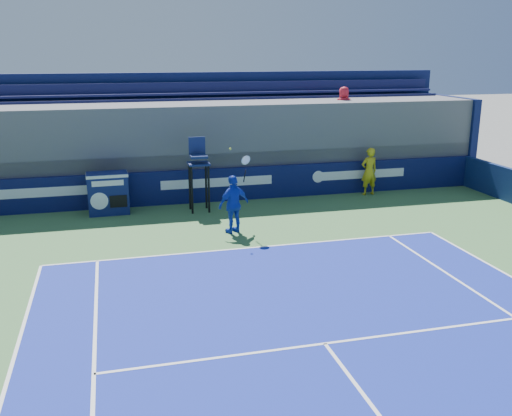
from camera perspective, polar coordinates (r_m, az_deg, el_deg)
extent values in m
imported|color=gold|center=(21.65, 11.24, 3.61)|extent=(0.68, 0.48, 1.77)
cube|color=white|center=(15.66, -0.35, -3.98)|extent=(10.97, 0.07, 0.00)
cube|color=white|center=(10.87, 6.91, -13.31)|extent=(8.23, 0.07, 0.00)
cube|color=#0B1041|center=(20.40, -3.93, 2.30)|extent=(20.40, 0.20, 1.20)
cube|color=white|center=(20.10, -20.94, 1.45)|extent=(3.20, 0.01, 0.32)
cube|color=white|center=(20.27, -3.88, 2.57)|extent=(4.00, 0.01, 0.32)
cube|color=white|center=(21.93, 10.41, 3.33)|extent=(3.60, 0.01, 0.32)
cylinder|color=white|center=(21.28, 6.24, 3.13)|extent=(0.44, 0.01, 0.44)
cube|color=#0F194F|center=(19.36, -14.57, 1.42)|extent=(1.32, 0.74, 1.40)
cube|color=silver|center=(19.23, -14.69, 3.24)|extent=(1.34, 0.76, 0.10)
cylinder|color=white|center=(19.05, -15.40, 0.67)|extent=(0.56, 0.04, 0.56)
cube|color=black|center=(19.07, -13.59, 0.65)|extent=(0.55, 0.04, 0.40)
cube|color=silver|center=(18.92, -14.61, 2.40)|extent=(1.00, 0.04, 0.18)
cylinder|color=black|center=(18.84, -6.42, 1.76)|extent=(0.07, 0.07, 1.60)
cylinder|color=black|center=(18.92, -4.74, 1.86)|extent=(0.07, 0.07, 1.60)
cylinder|color=black|center=(19.38, -6.64, 2.14)|extent=(0.07, 0.07, 1.60)
cylinder|color=black|center=(19.45, -5.01, 2.23)|extent=(0.07, 0.07, 1.60)
cube|color=#0F1A4C|center=(18.97, -5.77, 4.44)|extent=(0.71, 0.71, 0.06)
cube|color=#131F49|center=(18.83, -5.75, 5.13)|extent=(0.55, 0.45, 0.08)
cube|color=#152050|center=(19.13, -5.93, 6.20)|extent=(0.55, 0.06, 0.60)
imported|color=#1634B5|center=(16.74, -2.24, 0.37)|extent=(1.10, 0.78, 1.73)
cylinder|color=black|center=(16.67, -1.14, 3.23)|extent=(0.08, 0.16, 0.39)
torus|color=silver|center=(16.52, -1.03, 4.81)|extent=(0.31, 0.20, 0.29)
cylinder|color=white|center=(16.52, -1.03, 4.81)|extent=(0.26, 0.15, 0.24)
sphere|color=#D0D930|center=(16.22, -2.59, 5.93)|extent=(0.07, 0.07, 0.07)
cube|color=#535358|center=(22.03, -4.90, 6.15)|extent=(20.40, 3.60, 3.38)
cube|color=#535358|center=(20.75, -4.26, 4.99)|extent=(20.40, 0.90, 0.55)
cube|color=#121645|center=(20.57, -4.23, 6.24)|extent=(20.00, 0.45, 0.08)
cube|color=#121645|center=(20.79, -4.37, 6.89)|extent=(20.00, 0.06, 0.45)
cube|color=#535358|center=(21.54, -4.72, 6.85)|extent=(20.40, 0.90, 0.55)
cube|color=#121645|center=(21.37, -4.70, 8.07)|extent=(20.00, 0.45, 0.08)
cube|color=#121645|center=(21.59, -4.83, 8.67)|extent=(20.00, 0.06, 0.45)
cube|color=#535358|center=(22.34, -5.15, 8.57)|extent=(20.40, 0.90, 0.55)
cube|color=#121645|center=(22.19, -5.14, 9.76)|extent=(20.00, 0.45, 0.08)
cube|color=#121645|center=(22.42, -5.26, 10.33)|extent=(20.00, 0.06, 0.45)
cube|color=#535358|center=(23.17, -5.56, 10.17)|extent=(20.40, 0.90, 0.55)
cube|color=#121645|center=(23.03, -5.55, 11.33)|extent=(20.00, 0.45, 0.08)
cube|color=#121645|center=(23.26, -5.66, 11.86)|extent=(20.00, 0.06, 0.45)
cube|color=#0C1647|center=(23.86, -5.73, 8.08)|extent=(20.80, 0.30, 4.40)
cube|color=#0C1647|center=(25.82, 18.54, 6.80)|extent=(0.30, 3.90, 3.40)
imported|color=gold|center=(20.48, -23.58, 6.65)|extent=(0.87, 0.75, 1.55)
imported|color=red|center=(22.86, 8.74, 9.95)|extent=(0.82, 0.59, 1.57)
imported|color=black|center=(23.35, 15.84, 8.21)|extent=(0.58, 0.41, 1.50)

